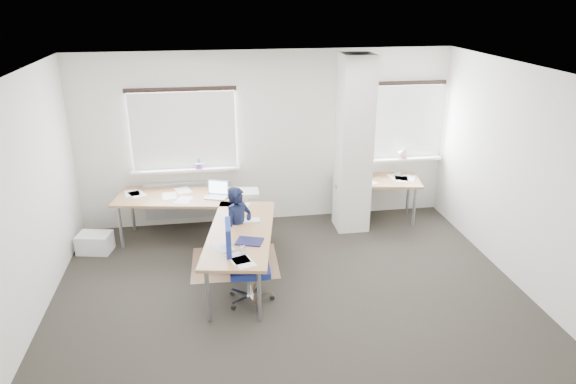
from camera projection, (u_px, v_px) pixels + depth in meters
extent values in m
plane|color=black|center=(291.00, 299.00, 6.49)|extent=(6.00, 6.00, 0.00)
cube|color=silver|center=(267.00, 139.00, 8.27)|extent=(6.00, 0.04, 2.80)
cube|color=silver|center=(348.00, 326.00, 3.68)|extent=(6.00, 0.04, 2.80)
cube|color=silver|center=(18.00, 213.00, 5.54)|extent=(0.04, 5.00, 2.80)
cube|color=silver|center=(528.00, 182.00, 6.41)|extent=(0.04, 5.00, 2.80)
cube|color=white|center=(292.00, 75.00, 5.46)|extent=(6.00, 5.00, 0.04)
cube|color=silver|center=(354.00, 145.00, 7.95)|extent=(0.50, 0.50, 2.78)
cube|color=white|center=(184.00, 130.00, 7.98)|extent=(1.60, 0.04, 1.20)
cube|color=white|center=(184.00, 131.00, 7.94)|extent=(1.60, 0.02, 1.20)
cube|color=white|center=(186.00, 169.00, 8.14)|extent=(1.70, 0.20, 0.04)
cube|color=white|center=(404.00, 122.00, 8.50)|extent=(1.20, 0.04, 1.20)
cube|color=white|center=(405.00, 122.00, 8.46)|extent=(1.20, 0.02, 1.20)
cube|color=white|center=(403.00, 159.00, 8.66)|extent=(1.30, 0.20, 0.04)
cube|color=silver|center=(189.00, 200.00, 8.36)|extent=(1.40, 0.10, 0.60)
cylinder|color=#723F8B|center=(199.00, 166.00, 8.13)|extent=(0.12, 0.12, 0.08)
imported|color=#30702C|center=(199.00, 163.00, 8.11)|extent=(0.09, 0.06, 0.17)
cylinder|color=#B85247|center=(403.00, 156.00, 8.62)|extent=(0.12, 0.12, 0.08)
imported|color=#30702C|center=(404.00, 153.00, 8.61)|extent=(0.09, 0.07, 0.17)
cube|color=#977052|center=(235.00, 263.00, 7.34)|extent=(1.24, 1.06, 0.01)
cube|color=white|center=(95.00, 243.00, 7.61)|extent=(0.53, 0.42, 0.29)
cube|color=#976041|center=(183.00, 197.00, 7.77)|extent=(2.11, 1.14, 0.04)
cube|color=#976041|center=(240.00, 233.00, 6.64)|extent=(1.14, 2.11, 0.04)
cylinder|color=gray|center=(121.00, 227.00, 7.64)|extent=(0.05, 0.05, 0.69)
cylinder|color=gray|center=(133.00, 211.00, 8.20)|extent=(0.05, 0.05, 0.69)
cylinder|color=gray|center=(245.00, 212.00, 8.17)|extent=(0.05, 0.05, 0.69)
cylinder|color=gray|center=(208.00, 295.00, 5.94)|extent=(0.05, 0.05, 0.69)
cylinder|color=gray|center=(259.00, 295.00, 5.93)|extent=(0.05, 0.05, 0.69)
cylinder|color=gray|center=(268.00, 228.00, 7.61)|extent=(0.05, 0.05, 0.69)
cube|color=#B7B7BC|center=(216.00, 197.00, 7.71)|extent=(0.39, 0.33, 0.01)
cube|color=#B7B7BC|center=(218.00, 187.00, 7.77)|extent=(0.32, 0.16, 0.22)
cube|color=silver|center=(218.00, 187.00, 7.77)|extent=(0.28, 0.13, 0.19)
cube|color=white|center=(243.00, 221.00, 6.91)|extent=(0.45, 0.16, 0.02)
cube|color=#151438|center=(250.00, 241.00, 6.35)|extent=(0.38, 0.33, 0.01)
cube|color=silver|center=(244.00, 193.00, 7.77)|extent=(0.46, 0.33, 0.07)
imported|color=white|center=(233.00, 211.00, 7.16)|extent=(0.08, 0.08, 0.07)
cylinder|color=silver|center=(242.00, 250.00, 6.04)|extent=(0.07, 0.07, 0.10)
cube|color=#976041|center=(377.00, 180.00, 8.46)|extent=(1.50, 0.93, 0.04)
cylinder|color=gray|center=(341.00, 206.00, 8.37)|extent=(0.05, 0.05, 0.69)
cylinder|color=gray|center=(414.00, 207.00, 8.35)|extent=(0.05, 0.05, 0.69)
cylinder|color=gray|center=(338.00, 195.00, 8.83)|extent=(0.05, 0.05, 0.69)
cylinder|color=gray|center=(408.00, 195.00, 8.81)|extent=(0.05, 0.05, 0.69)
cube|color=#B7B7BC|center=(352.00, 176.00, 8.55)|extent=(0.38, 0.31, 0.01)
cube|color=#B7B7BC|center=(349.00, 168.00, 8.60)|extent=(0.33, 0.13, 0.22)
cube|color=silver|center=(349.00, 168.00, 8.60)|extent=(0.29, 0.10, 0.19)
cylinder|color=silver|center=(398.00, 173.00, 8.71)|extent=(0.10, 0.10, 0.02)
cylinder|color=silver|center=(398.00, 162.00, 8.64)|extent=(0.02, 0.16, 0.38)
cylinder|color=silver|center=(402.00, 152.00, 8.44)|extent=(0.02, 0.29, 0.13)
cone|color=silver|center=(405.00, 156.00, 8.32)|extent=(0.14, 0.16, 0.17)
cube|color=navy|center=(250.00, 268.00, 6.25)|extent=(0.49, 0.49, 0.08)
cube|color=navy|center=(229.00, 243.00, 6.09)|extent=(0.07, 0.42, 0.52)
cylinder|color=silver|center=(250.00, 282.00, 6.32)|extent=(0.06, 0.06, 0.35)
cylinder|color=black|center=(272.00, 298.00, 6.44)|extent=(0.06, 0.03, 0.06)
cylinder|color=black|center=(256.00, 288.00, 6.66)|extent=(0.05, 0.07, 0.06)
cylinder|color=black|center=(233.00, 293.00, 6.53)|extent=(0.07, 0.06, 0.06)
cylinder|color=black|center=(233.00, 308.00, 6.24)|extent=(0.07, 0.06, 0.06)
cylinder|color=black|center=(259.00, 311.00, 6.18)|extent=(0.05, 0.07, 0.06)
imported|color=black|center=(239.00, 230.00, 6.92)|extent=(0.53, 0.52, 1.23)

